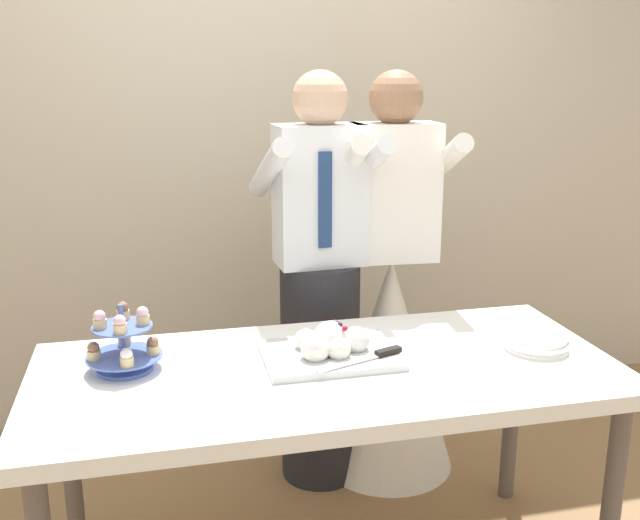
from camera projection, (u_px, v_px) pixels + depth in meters
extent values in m
cube|color=beige|center=(256.00, 115.00, 3.37)|extent=(5.20, 0.10, 2.90)
cube|color=white|center=(328.00, 374.00, 2.23)|extent=(1.80, 0.80, 0.05)
cylinder|color=#564C47|center=(611.00, 507.00, 2.21)|extent=(0.06, 0.06, 0.72)
cylinder|color=#564C47|center=(71.00, 464.00, 2.45)|extent=(0.06, 0.06, 0.72)
cylinder|color=#564C47|center=(512.00, 413.00, 2.81)|extent=(0.06, 0.06, 0.72)
cylinder|color=#4C66B2|center=(125.00, 368.00, 2.19)|extent=(0.17, 0.17, 0.01)
cylinder|color=#4C66B2|center=(123.00, 338.00, 2.17)|extent=(0.01, 0.01, 0.21)
cylinder|color=#4C66B2|center=(124.00, 356.00, 2.18)|extent=(0.23, 0.23, 0.01)
cylinder|color=#D1B784|center=(153.00, 349.00, 2.19)|extent=(0.04, 0.04, 0.03)
sphere|color=brown|center=(153.00, 342.00, 2.18)|extent=(0.04, 0.04, 0.04)
cylinder|color=#D1B784|center=(125.00, 341.00, 2.26)|extent=(0.04, 0.04, 0.03)
sphere|color=white|center=(124.00, 334.00, 2.25)|extent=(0.04, 0.04, 0.04)
cylinder|color=#D1B784|center=(94.00, 355.00, 2.15)|extent=(0.04, 0.04, 0.03)
sphere|color=brown|center=(93.00, 348.00, 2.14)|extent=(0.04, 0.04, 0.04)
cylinder|color=#D1B784|center=(127.00, 362.00, 2.10)|extent=(0.04, 0.04, 0.03)
sphere|color=white|center=(126.00, 354.00, 2.09)|extent=(0.04, 0.04, 0.04)
cylinder|color=#4C66B2|center=(122.00, 327.00, 2.16)|extent=(0.18, 0.18, 0.01)
cylinder|color=#D1B784|center=(143.00, 320.00, 2.17)|extent=(0.04, 0.04, 0.03)
sphere|color=#EAB7C6|center=(142.00, 312.00, 2.16)|extent=(0.04, 0.04, 0.04)
cylinder|color=#D1B784|center=(123.00, 315.00, 2.21)|extent=(0.04, 0.04, 0.03)
sphere|color=brown|center=(123.00, 307.00, 2.21)|extent=(0.04, 0.04, 0.04)
cylinder|color=#D1B784|center=(100.00, 324.00, 2.13)|extent=(0.04, 0.04, 0.03)
sphere|color=#EAB7C6|center=(99.00, 316.00, 2.13)|extent=(0.04, 0.04, 0.04)
cylinder|color=#D1B784|center=(120.00, 329.00, 2.10)|extent=(0.04, 0.04, 0.03)
sphere|color=#EAB7C6|center=(120.00, 321.00, 2.09)|extent=(0.04, 0.04, 0.04)
cube|color=silver|center=(330.00, 355.00, 2.28)|extent=(0.42, 0.31, 0.02)
sphere|color=white|center=(356.00, 340.00, 2.29)|extent=(0.09, 0.09, 0.09)
sphere|color=white|center=(331.00, 336.00, 2.32)|extent=(0.10, 0.10, 0.10)
sphere|color=white|center=(306.00, 340.00, 2.30)|extent=(0.07, 0.07, 0.07)
sphere|color=white|center=(315.00, 348.00, 2.21)|extent=(0.09, 0.09, 0.09)
sphere|color=white|center=(339.00, 348.00, 2.23)|extent=(0.08, 0.08, 0.08)
sphere|color=white|center=(330.00, 338.00, 2.26)|extent=(0.11, 0.11, 0.11)
sphere|color=#DB474C|center=(335.00, 323.00, 2.28)|extent=(0.02, 0.02, 0.02)
sphere|color=#DB474C|center=(330.00, 324.00, 2.27)|extent=(0.02, 0.02, 0.02)
sphere|color=#2D1938|center=(336.00, 324.00, 2.27)|extent=(0.02, 0.02, 0.02)
sphere|color=#2D1938|center=(340.00, 325.00, 2.25)|extent=(0.02, 0.02, 0.02)
sphere|color=#B21923|center=(345.00, 328.00, 2.23)|extent=(0.02, 0.02, 0.02)
sphere|color=#2D1938|center=(327.00, 329.00, 2.25)|extent=(0.02, 0.02, 0.02)
cube|color=silver|center=(349.00, 364.00, 2.17)|extent=(0.22, 0.10, 0.00)
cube|color=black|center=(388.00, 351.00, 2.25)|extent=(0.09, 0.05, 0.02)
cylinder|color=white|center=(536.00, 348.00, 2.36)|extent=(0.20, 0.20, 0.01)
cylinder|color=white|center=(536.00, 344.00, 2.36)|extent=(0.20, 0.20, 0.01)
cylinder|color=white|center=(537.00, 341.00, 2.35)|extent=(0.20, 0.20, 0.01)
cylinder|color=white|center=(535.00, 338.00, 2.35)|extent=(0.20, 0.20, 0.01)
cylinder|color=white|center=(537.00, 334.00, 2.35)|extent=(0.20, 0.20, 0.01)
cylinder|color=#232328|center=(320.00, 371.00, 2.96)|extent=(0.32, 0.32, 0.92)
cube|color=white|center=(320.00, 196.00, 2.77)|extent=(0.35, 0.22, 0.54)
sphere|color=#D8B293|center=(320.00, 98.00, 2.67)|extent=(0.21, 0.21, 0.21)
cylinder|color=white|center=(270.00, 169.00, 2.69)|extent=(0.10, 0.49, 0.28)
cylinder|color=white|center=(366.00, 166.00, 2.79)|extent=(0.10, 0.49, 0.28)
cube|color=navy|center=(325.00, 200.00, 2.67)|extent=(0.05, 0.01, 0.36)
cone|color=white|center=(389.00, 364.00, 3.03)|extent=(0.56, 0.56, 0.92)
cube|color=white|center=(393.00, 192.00, 2.84)|extent=(0.35, 0.22, 0.54)
sphere|color=#997054|center=(396.00, 98.00, 2.75)|extent=(0.21, 0.21, 0.21)
cylinder|color=white|center=(349.00, 166.00, 2.79)|extent=(0.11, 0.49, 0.28)
cylinder|color=white|center=(443.00, 164.00, 2.84)|extent=(0.11, 0.49, 0.28)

